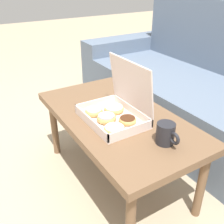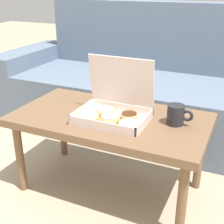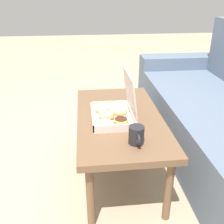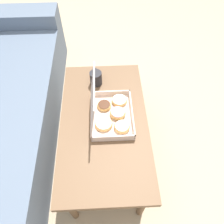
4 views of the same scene
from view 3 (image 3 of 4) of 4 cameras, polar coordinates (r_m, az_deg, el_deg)
name	(u,v)px [view 3 (image 3 of 4)]	position (r m, az deg, el deg)	size (l,w,h in m)	color
ground_plane	(125,171)	(1.96, 2.81, -12.71)	(12.00, 12.00, 0.00)	tan
coffee_table	(119,123)	(1.74, 1.61, -2.33)	(1.02, 0.55, 0.45)	brown
pastry_box	(114,112)	(1.66, 0.53, 0.04)	(0.35, 0.26, 0.31)	silver
coffee_mug	(137,135)	(1.41, 5.44, -5.06)	(0.13, 0.08, 0.10)	#232328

